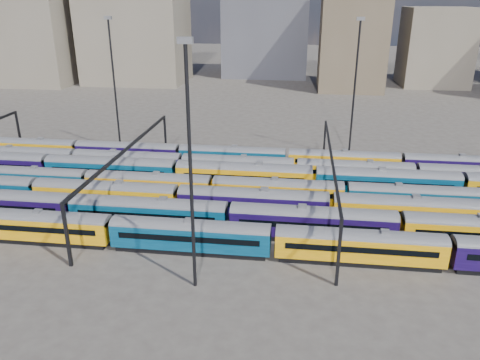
# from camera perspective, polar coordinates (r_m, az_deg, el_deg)

# --- Properties ---
(ground) EXTENTS (500.00, 500.00, 0.00)m
(ground) POSITION_cam_1_polar(r_m,az_deg,el_deg) (70.00, 2.45, -2.91)
(ground) COLOR #433D39
(ground) RESTS_ON ground
(rake_0) EXTENTS (118.23, 2.88, 4.85)m
(rake_0) POSITION_cam_1_polar(r_m,az_deg,el_deg) (57.91, 24.20, -7.64)
(rake_0) COLOR black
(rake_0) RESTS_ON ground
(rake_1) EXTENTS (105.79, 3.10, 5.22)m
(rake_1) POSITION_cam_1_polar(r_m,az_deg,el_deg) (62.56, -11.07, -3.65)
(rake_1) COLOR black
(rake_1) RESTS_ON ground
(rake_2) EXTENTS (126.42, 3.08, 5.19)m
(rake_2) POSITION_cam_1_polar(r_m,az_deg,el_deg) (64.30, 11.03, -2.95)
(rake_2) COLOR black
(rake_2) RESTS_ON ground
(rake_3) EXTENTS (117.11, 2.86, 4.80)m
(rake_3) POSITION_cam_1_polar(r_m,az_deg,el_deg) (69.17, 12.76, -1.49)
(rake_3) COLOR black
(rake_3) RESTS_ON ground
(rake_4) EXTENTS (109.02, 3.19, 5.38)m
(rake_4) POSITION_cam_1_polar(r_m,az_deg,el_deg) (73.80, 0.49, 0.80)
(rake_4) COLOR black
(rake_4) RESTS_ON ground
(rake_5) EXTENTS (95.90, 2.81, 4.72)m
(rake_5) POSITION_cam_1_polar(r_m,az_deg,el_deg) (78.77, -0.27, 1.89)
(rake_5) COLOR black
(rake_5) RESTS_ON ground
(rake_6) EXTENTS (96.97, 2.84, 4.78)m
(rake_6) POSITION_cam_1_polar(r_m,az_deg,el_deg) (83.66, -0.94, 3.10)
(rake_6) COLOR black
(rake_6) RESTS_ON ground
(gantry_1) EXTENTS (0.35, 40.35, 8.03)m
(gantry_1) POSITION_cam_1_polar(r_m,az_deg,el_deg) (71.86, -13.58, 2.95)
(gantry_1) COLOR black
(gantry_1) RESTS_ON ground
(gantry_2) EXTENTS (0.35, 40.35, 8.03)m
(gantry_2) POSITION_cam_1_polar(r_m,az_deg,el_deg) (67.45, 11.04, 1.94)
(gantry_2) COLOR black
(gantry_2) RESTS_ON ground
(mast_1) EXTENTS (1.40, 0.50, 25.60)m
(mast_1) POSITION_cam_1_polar(r_m,az_deg,el_deg) (93.72, -15.11, 11.60)
(mast_1) COLOR black
(mast_1) RESTS_ON ground
(mast_2) EXTENTS (1.40, 0.50, 25.60)m
(mast_2) POSITION_cam_1_polar(r_m,az_deg,el_deg) (45.31, -6.09, 2.14)
(mast_2) COLOR black
(mast_2) RESTS_ON ground
(mast_3) EXTENTS (1.40, 0.50, 25.60)m
(mast_3) POSITION_cam_1_polar(r_m,az_deg,el_deg) (89.34, 13.84, 11.26)
(mast_3) COLOR black
(mast_3) RESTS_ON ground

